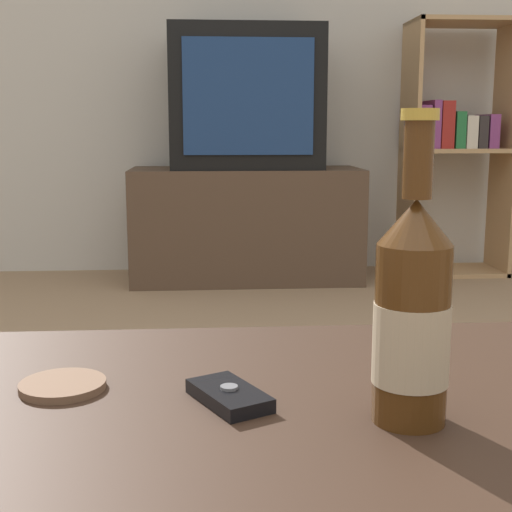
{
  "coord_description": "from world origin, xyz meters",
  "views": [
    {
      "loc": [
        0.02,
        -0.59,
        0.71
      ],
      "look_at": [
        0.08,
        0.31,
        0.55
      ],
      "focal_mm": 50.0,
      "sensor_mm": 36.0,
      "label": 1
    }
  ],
  "objects_px": {
    "tv_stand": "(246,224)",
    "bookshelf": "(454,142)",
    "cell_phone": "(229,396)",
    "television": "(246,99)",
    "beer_bottle": "(412,314)"
  },
  "relations": [
    {
      "from": "tv_stand",
      "to": "bookshelf",
      "type": "distance_m",
      "value": 1.08
    },
    {
      "from": "tv_stand",
      "to": "cell_phone",
      "type": "height_order",
      "value": "tv_stand"
    },
    {
      "from": "tv_stand",
      "to": "television",
      "type": "xyz_separation_m",
      "value": [
        0.0,
        -0.0,
        0.58
      ]
    },
    {
      "from": "tv_stand",
      "to": "beer_bottle",
      "type": "distance_m",
      "value": 2.73
    },
    {
      "from": "tv_stand",
      "to": "cell_phone",
      "type": "xyz_separation_m",
      "value": [
        -0.17,
        -2.66,
        0.19
      ]
    },
    {
      "from": "television",
      "to": "bookshelf",
      "type": "relative_size",
      "value": 0.57
    },
    {
      "from": "tv_stand",
      "to": "bookshelf",
      "type": "xyz_separation_m",
      "value": [
        1.01,
        0.08,
        0.38
      ]
    },
    {
      "from": "cell_phone",
      "to": "television",
      "type": "bearing_deg",
      "value": 59.33
    },
    {
      "from": "television",
      "to": "tv_stand",
      "type": "bearing_deg",
      "value": 90.0
    },
    {
      "from": "bookshelf",
      "to": "television",
      "type": "bearing_deg",
      "value": -175.2
    },
    {
      "from": "beer_bottle",
      "to": "cell_phone",
      "type": "xyz_separation_m",
      "value": [
        -0.16,
        0.05,
        -0.09
      ]
    },
    {
      "from": "cell_phone",
      "to": "bookshelf",
      "type": "bearing_deg",
      "value": 39.66
    },
    {
      "from": "television",
      "to": "bookshelf",
      "type": "xyz_separation_m",
      "value": [
        1.01,
        0.09,
        -0.2
      ]
    },
    {
      "from": "bookshelf",
      "to": "cell_phone",
      "type": "bearing_deg",
      "value": -113.31
    },
    {
      "from": "beer_bottle",
      "to": "tv_stand",
      "type": "bearing_deg",
      "value": 89.84
    }
  ]
}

